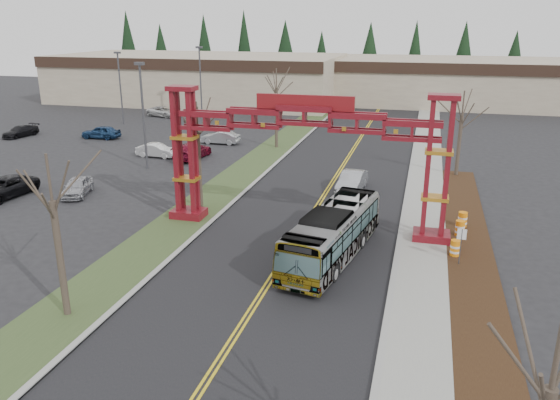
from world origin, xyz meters
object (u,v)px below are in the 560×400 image
(parked_car_near_a, at_px, (77,187))
(bare_tree_median_near, at_px, (52,202))
(parked_car_far_c, at_px, (20,131))
(retail_building_west, at_px, (200,78))
(bare_tree_right_far, at_px, (462,116))
(street_sign, at_px, (461,240))
(bare_tree_median_far, at_px, (276,89))
(bare_tree_median_mid, at_px, (198,132))
(barrel_south, at_px, (455,249))
(light_pole_far, at_px, (200,78))
(barrel_north, at_px, (462,220))
(parked_car_mid_b, at_px, (101,132))
(parked_car_mid_a, at_px, (192,151))
(light_pole_near, at_px, (143,108))
(transit_bus, at_px, (333,234))
(light_pole_mid, at_px, (120,83))
(parked_car_near_c, at_px, (3,188))
(parked_car_far_a, at_px, (220,137))
(parked_car_far_b, at_px, (164,111))
(retail_building_east, at_px, (448,81))
(bare_tree_right_near, at_px, (551,391))
(gateway_arch, at_px, (304,138))
(barrel_mid, at_px, (460,229))
(parked_car_near_b, at_px, (157,150))
(silver_sedan, at_px, (352,182))

(parked_car_near_a, xyz_separation_m, bare_tree_median_near, (10.37, -15.88, 4.75))
(parked_car_far_c, bearing_deg, retail_building_west, 86.24)
(parked_car_near_a, bearing_deg, bare_tree_right_far, 7.74)
(street_sign, bearing_deg, bare_tree_median_far, 124.24)
(bare_tree_median_mid, bearing_deg, barrel_south, -13.72)
(light_pole_far, height_order, barrel_north, light_pole_far)
(retail_building_west, height_order, parked_car_far_c, retail_building_west)
(parked_car_mid_b, bearing_deg, bare_tree_median_mid, 43.87)
(parked_car_mid_a, bearing_deg, bare_tree_median_near, 105.49)
(parked_car_mid_a, height_order, parked_car_mid_b, parked_car_mid_a)
(light_pole_near, bearing_deg, parked_car_far_c, 156.66)
(bare_tree_median_near, bearing_deg, street_sign, 30.19)
(parked_car_far_c, distance_m, light_pole_far, 23.35)
(transit_bus, bearing_deg, street_sign, 16.06)
(bare_tree_median_far, height_order, bare_tree_right_far, bare_tree_median_far)
(light_pole_mid, bearing_deg, retail_building_west, 87.43)
(bare_tree_right_far, bearing_deg, parked_car_near_c, -155.40)
(parked_car_far_a, xyz_separation_m, parked_car_far_b, (-14.11, 14.71, 0.01))
(retail_building_east, relative_size, light_pole_far, 3.95)
(parked_car_near_a, distance_m, bare_tree_right_near, 37.72)
(gateway_arch, bearing_deg, bare_tree_median_mid, 165.12)
(bare_tree_median_far, xyz_separation_m, barrel_north, (17.93, -19.64, -5.56))
(bare_tree_median_far, bearing_deg, bare_tree_right_far, -20.23)
(parked_car_near_a, distance_m, parked_car_far_c, 26.72)
(parked_car_near_a, distance_m, bare_tree_median_near, 19.55)
(parked_car_far_c, height_order, barrel_south, parked_car_far_c)
(light_pole_far, distance_m, barrel_mid, 48.38)
(barrel_mid, bearing_deg, gateway_arch, -173.14)
(light_pole_far, bearing_deg, parked_car_near_b, -78.79)
(parked_car_near_c, height_order, parked_car_mid_b, parked_car_near_c)
(parked_car_near_a, xyz_separation_m, parked_car_mid_b, (-10.23, 19.36, 0.05))
(light_pole_near, bearing_deg, parked_car_far_a, 76.93)
(parked_car_far_b, bearing_deg, parked_car_mid_b, -163.52)
(retail_building_west, height_order, parked_car_far_a, retail_building_west)
(parked_car_far_a, distance_m, bare_tree_right_far, 25.80)
(parked_car_far_a, bearing_deg, bare_tree_right_near, 28.78)
(parked_car_mid_a, bearing_deg, barrel_south, 145.99)
(light_pole_mid, relative_size, street_sign, 4.25)
(parked_car_mid_b, height_order, street_sign, street_sign)
(bare_tree_median_near, bearing_deg, parked_car_mid_b, 120.31)
(parked_car_near_a, distance_m, parked_car_near_b, 12.93)
(parked_car_far_a, bearing_deg, silver_sedan, 50.00)
(parked_car_far_a, height_order, parked_car_far_b, parked_car_far_b)
(parked_car_near_b, height_order, parked_car_mid_b, parked_car_mid_b)
(bare_tree_right_far, relative_size, light_pole_near, 0.78)
(retail_building_west, distance_m, parked_car_far_b, 16.85)
(retail_building_east, distance_m, barrel_mid, 60.86)
(retail_building_west, xyz_separation_m, light_pole_far, (7.45, -17.08, 1.81))
(barrel_south, bearing_deg, light_pole_near, 153.28)
(bare_tree_median_near, distance_m, street_sign, 20.61)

